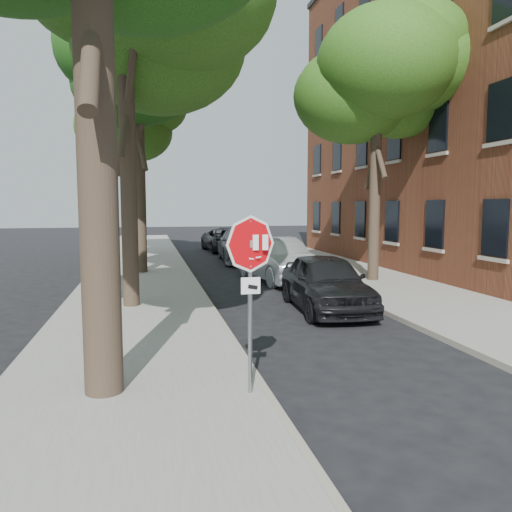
# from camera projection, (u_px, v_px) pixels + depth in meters

# --- Properties ---
(ground) EXTENTS (120.00, 120.00, 0.00)m
(ground) POSITION_uv_depth(u_px,v_px,m) (296.00, 397.00, 7.50)
(ground) COLOR black
(ground) RESTS_ON ground
(sidewalk_left) EXTENTS (4.00, 55.00, 0.12)m
(sidewalk_left) POSITION_uv_depth(u_px,v_px,m) (138.00, 280.00, 18.63)
(sidewalk_left) COLOR gray
(sidewalk_left) RESTS_ON ground
(sidewalk_right) EXTENTS (4.00, 55.00, 0.12)m
(sidewalk_right) POSITION_uv_depth(u_px,v_px,m) (351.00, 274.00, 20.43)
(sidewalk_right) COLOR gray
(sidewalk_right) RESTS_ON ground
(curb_left) EXTENTS (0.12, 55.00, 0.13)m
(curb_left) POSITION_uv_depth(u_px,v_px,m) (193.00, 279.00, 19.06)
(curb_left) COLOR #9E9384
(curb_left) RESTS_ON ground
(curb_right) EXTENTS (0.12, 55.00, 0.13)m
(curb_right) POSITION_uv_depth(u_px,v_px,m) (303.00, 275.00, 19.99)
(curb_right) COLOR #9E9384
(curb_right) RESTS_ON ground
(apartment_building) EXTENTS (12.20, 20.20, 15.30)m
(apartment_building) POSITION_uv_depth(u_px,v_px,m) (497.00, 102.00, 23.29)
(apartment_building) COLOR brown
(apartment_building) RESTS_ON ground
(stop_sign) EXTENTS (0.76, 0.34, 2.61)m
(stop_sign) POSITION_uv_depth(u_px,v_px,m) (250.00, 270.00, 7.13)
(stop_sign) COLOR gray
(stop_sign) RESTS_ON sidewalk_left
(tree_mid_a) EXTENTS (5.59, 5.19, 9.84)m
(tree_mid_a) POSITION_uv_depth(u_px,v_px,m) (124.00, 24.00, 13.08)
(tree_mid_a) COLOR black
(tree_mid_a) RESTS_ON sidewalk_left
(tree_mid_b) EXTENTS (5.88, 5.46, 10.36)m
(tree_mid_b) POSITION_uv_depth(u_px,v_px,m) (136.00, 76.00, 19.90)
(tree_mid_b) COLOR black
(tree_mid_b) RESTS_ON sidewalk_left
(tree_far) EXTENTS (5.29, 4.91, 9.33)m
(tree_far) POSITION_uv_depth(u_px,v_px,m) (134.00, 124.00, 26.70)
(tree_far) COLOR black
(tree_far) RESTS_ON sidewalk_left
(tree_right) EXTENTS (5.29, 4.91, 9.33)m
(tree_right) POSITION_uv_depth(u_px,v_px,m) (376.00, 83.00, 17.86)
(tree_right) COLOR black
(tree_right) RESTS_ON sidewalk_right
(car_a) EXTENTS (2.12, 4.64, 1.54)m
(car_a) POSITION_uv_depth(u_px,v_px,m) (326.00, 282.00, 13.58)
(car_a) COLOR black
(car_a) RESTS_ON ground
(car_b) EXTENTS (2.38, 5.15, 1.63)m
(car_b) POSITION_uv_depth(u_px,v_px,m) (277.00, 260.00, 18.71)
(car_b) COLOR #A4A8AC
(car_b) RESTS_ON ground
(car_c) EXTENTS (2.68, 5.89, 1.67)m
(car_c) POSITION_uv_depth(u_px,v_px,m) (243.00, 245.00, 25.26)
(car_c) COLOR #58575D
(car_c) RESTS_ON ground
(car_d) EXTENTS (2.68, 5.25, 1.42)m
(car_d) POSITION_uv_depth(u_px,v_px,m) (226.00, 240.00, 30.85)
(car_d) COLOR black
(car_d) RESTS_ON ground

